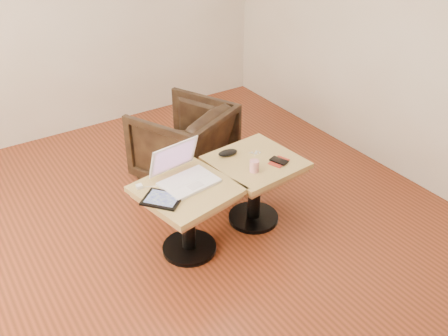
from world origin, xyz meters
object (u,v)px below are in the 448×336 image
side_table_right (255,175)px  armchair (184,142)px  laptop (184,174)px  side_table_left (187,204)px  striped_cup (254,166)px

side_table_right → armchair: size_ratio=0.88×
laptop → armchair: size_ratio=0.56×
side_table_left → laptop: size_ratio=1.71×
side_table_left → armchair: armchair is taller
side_table_right → armchair: (-0.13, 0.84, -0.07)m
side_table_right → laptop: 0.59m
striped_cup → armchair: 0.99m
side_table_left → side_table_right: same height
striped_cup → side_table_left: bearing=170.5°
laptop → armchair: (0.43, 0.79, -0.25)m
side_table_right → side_table_left: bearing=178.3°
side_table_left → striped_cup: striped_cup is taller
laptop → armchair: 0.94m
side_table_right → striped_cup: bearing=-135.6°
side_table_right → striped_cup: 0.23m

